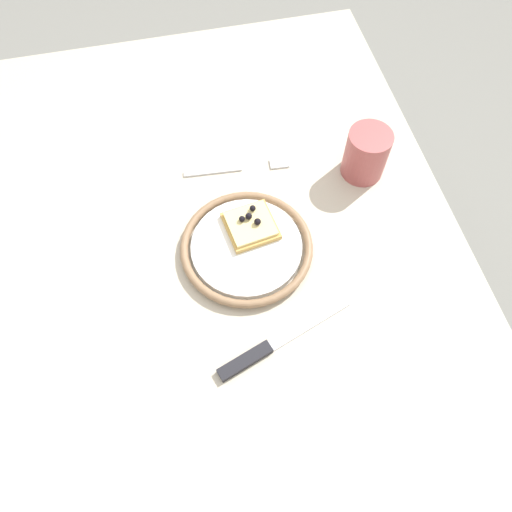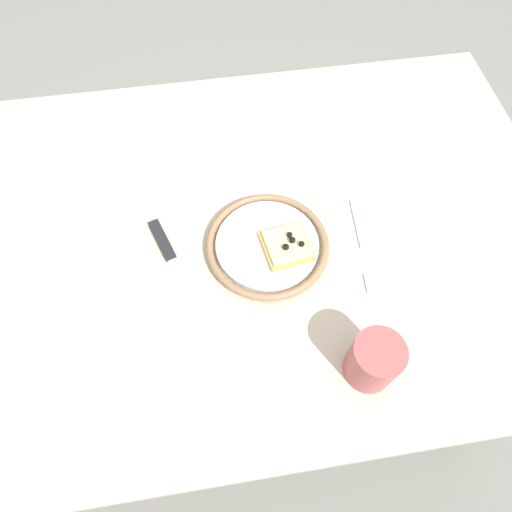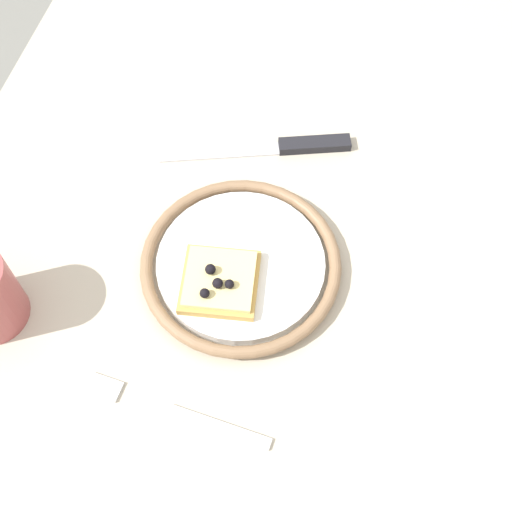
% 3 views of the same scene
% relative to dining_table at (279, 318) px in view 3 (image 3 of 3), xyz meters
% --- Properties ---
extents(ground_plane, '(6.00, 6.00, 0.00)m').
position_rel_dining_table_xyz_m(ground_plane, '(0.00, 0.00, -0.64)').
color(ground_plane, gray).
extents(dining_table, '(1.16, 0.86, 0.72)m').
position_rel_dining_table_xyz_m(dining_table, '(0.00, 0.00, 0.00)').
color(dining_table, '#BCB29E').
rests_on(dining_table, ground_plane).
extents(plate, '(0.23, 0.23, 0.02)m').
position_rel_dining_table_xyz_m(plate, '(0.01, 0.05, 0.09)').
color(plate, white).
rests_on(plate, dining_table).
extents(pizza_slice_near, '(0.09, 0.09, 0.03)m').
position_rel_dining_table_xyz_m(pizza_slice_near, '(-0.02, 0.06, 0.11)').
color(pizza_slice_near, tan).
rests_on(pizza_slice_near, plate).
extents(knife, '(0.10, 0.23, 0.01)m').
position_rel_dining_table_xyz_m(knife, '(0.19, 0.04, 0.09)').
color(knife, silver).
rests_on(knife, dining_table).
extents(fork, '(0.03, 0.20, 0.00)m').
position_rel_dining_table_xyz_m(fork, '(-0.16, 0.07, 0.08)').
color(fork, silver).
rests_on(fork, dining_table).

